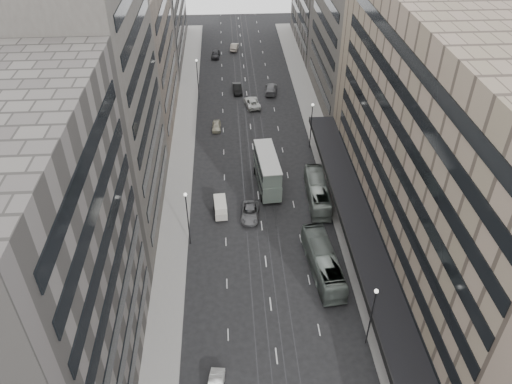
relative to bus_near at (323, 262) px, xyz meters
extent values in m
plane|color=black|center=(-6.83, -5.81, -1.66)|extent=(220.00, 220.00, 0.00)
cube|color=gray|center=(5.17, 31.69, -1.59)|extent=(4.00, 125.00, 0.15)
cube|color=gray|center=(-18.83, 31.69, -1.59)|extent=(4.00, 125.00, 0.15)
cube|color=gray|center=(14.67, 2.19, 13.34)|extent=(15.00, 60.00, 30.00)
cube|color=black|center=(5.17, 2.19, 2.34)|extent=(4.40, 60.00, 0.50)
cube|color=#47433E|center=(14.67, 46.19, 10.34)|extent=(15.00, 28.00, 24.00)
cube|color=#625D58|center=(-28.33, -13.81, 13.34)|extent=(15.00, 28.00, 30.00)
cube|color=#47433E|center=(-28.33, 13.19, 15.34)|extent=(15.00, 26.00, 34.00)
cube|color=#74675A|center=(-28.33, 40.19, 10.84)|extent=(15.00, 28.00, 25.00)
cylinder|color=#262628|center=(2.87, -10.81, 2.34)|extent=(0.16, 0.16, 8.00)
sphere|color=silver|center=(2.87, -10.81, 6.44)|extent=(0.44, 0.44, 0.44)
cylinder|color=#262628|center=(2.87, 29.19, 2.34)|extent=(0.16, 0.16, 8.00)
sphere|color=silver|center=(2.87, 29.19, 6.44)|extent=(0.44, 0.44, 0.44)
cylinder|color=#262628|center=(-16.53, 6.19, 2.34)|extent=(0.16, 0.16, 8.00)
sphere|color=silver|center=(-16.53, 6.19, 6.44)|extent=(0.44, 0.44, 0.44)
cylinder|color=#262628|center=(-16.53, 49.19, 2.34)|extent=(0.16, 0.16, 8.00)
sphere|color=silver|center=(-16.53, 49.19, 6.44)|extent=(0.44, 0.44, 0.44)
imported|color=slate|center=(0.00, 0.00, 0.00)|extent=(3.81, 12.13, 3.32)
imported|color=gray|center=(1.67, 14.38, -0.09)|extent=(3.08, 11.41, 3.15)
cube|color=slate|center=(-5.33, 18.41, 0.17)|extent=(3.50, 10.17, 2.56)
cube|color=slate|center=(-5.33, 18.41, 2.56)|extent=(3.42, 9.77, 2.22)
cube|color=silver|center=(-5.33, 18.41, 3.74)|extent=(3.50, 10.17, 0.13)
cylinder|color=black|center=(-6.46, 14.72, -1.11)|extent=(0.39, 1.13, 1.11)
cylinder|color=black|center=(-3.69, 14.92, -1.11)|extent=(0.39, 1.13, 1.11)
cylinder|color=black|center=(-6.98, 21.90, -1.11)|extent=(0.39, 1.13, 1.11)
cylinder|color=black|center=(-4.21, 22.10, -1.11)|extent=(0.39, 1.13, 1.11)
cube|color=#BDB7AA|center=(-12.47, 12.02, -0.79)|extent=(1.93, 3.85, 1.15)
cube|color=silver|center=(-12.47, 12.02, 0.24)|extent=(1.90, 3.77, 0.90)
cylinder|color=black|center=(-13.22, 10.73, -1.36)|extent=(0.21, 0.61, 0.60)
cylinder|color=black|center=(-11.54, 10.84, -1.36)|extent=(0.21, 0.61, 0.60)
cylinder|color=black|center=(-13.39, 13.19, -1.36)|extent=(0.21, 0.61, 0.60)
cylinder|color=black|center=(-11.71, 13.31, -1.36)|extent=(0.21, 0.61, 0.60)
imported|color=slate|center=(-8.35, 11.23, -0.94)|extent=(2.94, 5.42, 1.44)
imported|color=#BBB69B|center=(-13.03, 36.55, -1.00)|extent=(1.69, 3.93, 1.32)
imported|color=black|center=(-8.75, 51.87, -0.86)|extent=(1.94, 4.96, 1.61)
imported|color=silver|center=(-6.03, 45.37, -0.88)|extent=(3.34, 5.91, 1.56)
imported|color=#5E5E60|center=(-1.86, 51.23, -0.83)|extent=(3.06, 6.02, 1.67)
imported|color=#28282A|center=(-13.21, 71.20, -0.89)|extent=(2.14, 4.66, 1.55)
imported|color=#A49788|center=(-8.65, 75.66, -0.89)|extent=(2.28, 4.90, 1.55)
camera|label=1|loc=(-11.00, -43.20, 43.19)|focal=35.00mm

